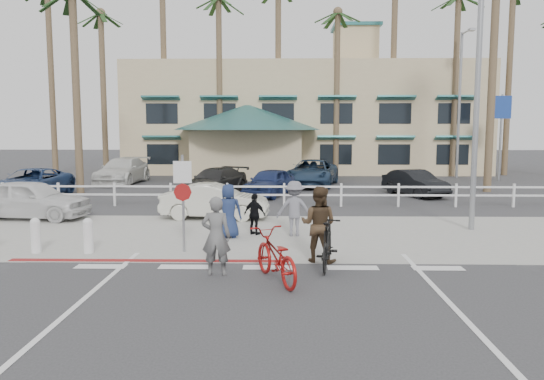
{
  "coord_description": "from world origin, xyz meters",
  "views": [
    {
      "loc": [
        0.34,
        -11.65,
        3.3
      ],
      "look_at": [
        0.03,
        3.72,
        1.5
      ],
      "focal_mm": 35.0,
      "sensor_mm": 36.0,
      "label": 1
    }
  ],
  "objects_px": {
    "bike_red": "(275,256)",
    "car_red_compact": "(31,199)",
    "car_white_sedan": "(215,201)",
    "bike_black": "(327,244)",
    "sign_post": "(183,198)"
  },
  "relations": [
    {
      "from": "sign_post",
      "to": "car_white_sedan",
      "type": "height_order",
      "value": "sign_post"
    },
    {
      "from": "sign_post",
      "to": "car_white_sedan",
      "type": "xyz_separation_m",
      "value": [
        0.16,
        5.28,
        -0.81
      ]
    },
    {
      "from": "bike_black",
      "to": "car_white_sedan",
      "type": "xyz_separation_m",
      "value": [
        -3.53,
        6.88,
        0.06
      ]
    },
    {
      "from": "car_white_sedan",
      "to": "car_red_compact",
      "type": "relative_size",
      "value": 0.92
    },
    {
      "from": "bike_red",
      "to": "car_red_compact",
      "type": "bearing_deg",
      "value": -63.63
    },
    {
      "from": "sign_post",
      "to": "bike_black",
      "type": "height_order",
      "value": "sign_post"
    },
    {
      "from": "bike_black",
      "to": "bike_red",
      "type": "bearing_deg",
      "value": 52.15
    },
    {
      "from": "car_white_sedan",
      "to": "car_red_compact",
      "type": "bearing_deg",
      "value": 96.24
    },
    {
      "from": "sign_post",
      "to": "car_white_sedan",
      "type": "distance_m",
      "value": 5.34
    },
    {
      "from": "bike_black",
      "to": "car_red_compact",
      "type": "xyz_separation_m",
      "value": [
        -10.23,
        6.69,
        0.14
      ]
    },
    {
      "from": "car_white_sedan",
      "to": "car_red_compact",
      "type": "xyz_separation_m",
      "value": [
        -6.7,
        -0.19,
        0.08
      ]
    },
    {
      "from": "sign_post",
      "to": "bike_black",
      "type": "bearing_deg",
      "value": -23.5
    },
    {
      "from": "sign_post",
      "to": "bike_black",
      "type": "distance_m",
      "value": 4.12
    },
    {
      "from": "sign_post",
      "to": "bike_red",
      "type": "height_order",
      "value": "sign_post"
    },
    {
      "from": "sign_post",
      "to": "car_red_compact",
      "type": "xyz_separation_m",
      "value": [
        -6.54,
        5.08,
        -0.73
      ]
    }
  ]
}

